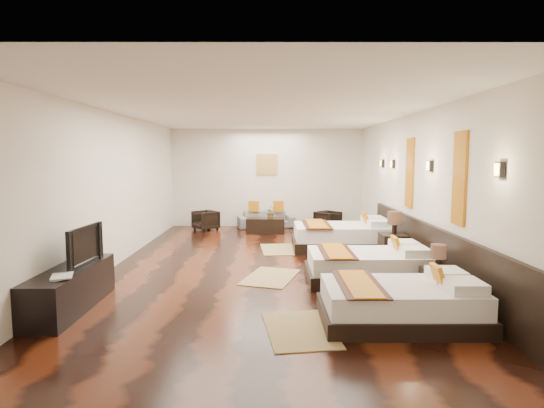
{
  "coord_description": "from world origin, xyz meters",
  "views": [
    {
      "loc": [
        0.12,
        -7.98,
        1.98
      ],
      "look_at": [
        0.14,
        0.41,
        1.1
      ],
      "focal_mm": 29.09,
      "sensor_mm": 36.0,
      "label": 1
    }
  ],
  "objects_px": {
    "tv_console": "(71,289)",
    "book": "(51,278)",
    "bed_near": "(402,303)",
    "sofa": "(266,219)",
    "tv": "(79,246)",
    "nightstand_b": "(394,245)",
    "table_plant": "(271,212)",
    "bed_mid": "(369,266)",
    "armchair_right": "(328,221)",
    "coffee_table": "(266,225)",
    "nightstand_a": "(437,280)",
    "figurine": "(92,245)",
    "bed_far": "(343,236)",
    "armchair_left": "(205,220)"
  },
  "relations": [
    {
      "from": "tv_console",
      "to": "book",
      "type": "height_order",
      "value": "book"
    },
    {
      "from": "book",
      "to": "bed_near",
      "type": "bearing_deg",
      "value": 0.25
    },
    {
      "from": "sofa",
      "to": "tv_console",
      "type": "bearing_deg",
      "value": -122.86
    },
    {
      "from": "tv",
      "to": "book",
      "type": "xyz_separation_m",
      "value": [
        -0.05,
        -0.68,
        -0.25
      ]
    },
    {
      "from": "nightstand_b",
      "to": "table_plant",
      "type": "bearing_deg",
      "value": 124.96
    },
    {
      "from": "bed_mid",
      "to": "armchair_right",
      "type": "xyz_separation_m",
      "value": [
        -0.02,
        5.0,
        0.01
      ]
    },
    {
      "from": "coffee_table",
      "to": "nightstand_a",
      "type": "bearing_deg",
      "value": -65.88
    },
    {
      "from": "nightstand_b",
      "to": "table_plant",
      "type": "height_order",
      "value": "nightstand_b"
    },
    {
      "from": "bed_mid",
      "to": "table_plant",
      "type": "xyz_separation_m",
      "value": [
        -1.59,
        4.6,
        0.3
      ]
    },
    {
      "from": "nightstand_a",
      "to": "coffee_table",
      "type": "height_order",
      "value": "nightstand_a"
    },
    {
      "from": "bed_near",
      "to": "figurine",
      "type": "distance_m",
      "value": 4.39
    },
    {
      "from": "figurine",
      "to": "table_plant",
      "type": "bearing_deg",
      "value": 63.29
    },
    {
      "from": "table_plant",
      "to": "book",
      "type": "bearing_deg",
      "value": -112.1
    },
    {
      "from": "nightstand_a",
      "to": "bed_mid",
      "type": "bearing_deg",
      "value": 128.76
    },
    {
      "from": "tv",
      "to": "armchair_right",
      "type": "relative_size",
      "value": 1.57
    },
    {
      "from": "bed_near",
      "to": "book",
      "type": "xyz_separation_m",
      "value": [
        -4.19,
        -0.02,
        0.32
      ]
    },
    {
      "from": "bed_far",
      "to": "book",
      "type": "height_order",
      "value": "bed_far"
    },
    {
      "from": "bed_far",
      "to": "tv_console",
      "type": "bearing_deg",
      "value": -137.36
    },
    {
      "from": "figurine",
      "to": "coffee_table",
      "type": "xyz_separation_m",
      "value": [
        2.48,
        5.16,
        -0.51
      ]
    },
    {
      "from": "tv_console",
      "to": "book",
      "type": "bearing_deg",
      "value": -90.0
    },
    {
      "from": "tv",
      "to": "sofa",
      "type": "bearing_deg",
      "value": -16.34
    },
    {
      "from": "tv",
      "to": "figurine",
      "type": "distance_m",
      "value": 0.57
    },
    {
      "from": "nightstand_b",
      "to": "armchair_left",
      "type": "xyz_separation_m",
      "value": [
        -4.13,
        3.78,
        -0.07
      ]
    },
    {
      "from": "tv",
      "to": "figurine",
      "type": "relative_size",
      "value": 2.94
    },
    {
      "from": "bed_far",
      "to": "tv_console",
      "type": "xyz_separation_m",
      "value": [
        -4.2,
        -3.86,
        -0.0
      ]
    },
    {
      "from": "figurine",
      "to": "armchair_right",
      "type": "distance_m",
      "value": 6.99
    },
    {
      "from": "bed_near",
      "to": "tv_console",
      "type": "relative_size",
      "value": 1.05
    },
    {
      "from": "figurine",
      "to": "armchair_left",
      "type": "xyz_separation_m",
      "value": [
        0.82,
        5.63,
        -0.44
      ]
    },
    {
      "from": "bed_far",
      "to": "sofa",
      "type": "height_order",
      "value": "bed_far"
    },
    {
      "from": "bed_mid",
      "to": "coffee_table",
      "type": "height_order",
      "value": "bed_mid"
    },
    {
      "from": "book",
      "to": "sofa",
      "type": "distance_m",
      "value": 7.74
    },
    {
      "from": "nightstand_a",
      "to": "nightstand_b",
      "type": "height_order",
      "value": "nightstand_b"
    },
    {
      "from": "bed_near",
      "to": "nightstand_b",
      "type": "height_order",
      "value": "nightstand_b"
    },
    {
      "from": "bed_near",
      "to": "tv",
      "type": "distance_m",
      "value": 4.24
    },
    {
      "from": "table_plant",
      "to": "tv",
      "type": "bearing_deg",
      "value": -114.02
    },
    {
      "from": "bed_near",
      "to": "bed_mid",
      "type": "relative_size",
      "value": 0.98
    },
    {
      "from": "tv_console",
      "to": "armchair_right",
      "type": "xyz_separation_m",
      "value": [
        4.18,
        6.32,
        -0.01
      ]
    },
    {
      "from": "bed_far",
      "to": "armchair_right",
      "type": "distance_m",
      "value": 2.46
    },
    {
      "from": "figurine",
      "to": "sofa",
      "type": "xyz_separation_m",
      "value": [
        2.48,
        6.08,
        -0.47
      ]
    },
    {
      "from": "figurine",
      "to": "nightstand_a",
      "type": "bearing_deg",
      "value": -4.05
    },
    {
      "from": "tv_console",
      "to": "armchair_right",
      "type": "height_order",
      "value": "tv_console"
    },
    {
      "from": "tv",
      "to": "book",
      "type": "bearing_deg",
      "value": 179.55
    },
    {
      "from": "armchair_right",
      "to": "table_plant",
      "type": "height_order",
      "value": "table_plant"
    },
    {
      "from": "nightstand_a",
      "to": "table_plant",
      "type": "xyz_separation_m",
      "value": [
        -2.34,
        5.54,
        0.27
      ]
    },
    {
      "from": "tv_console",
      "to": "tv",
      "type": "relative_size",
      "value": 1.96
    },
    {
      "from": "bed_mid",
      "to": "coffee_table",
      "type": "xyz_separation_m",
      "value": [
        -1.72,
        4.58,
        -0.05
      ]
    },
    {
      "from": "tv_console",
      "to": "tv",
      "type": "distance_m",
      "value": 0.57
    },
    {
      "from": "bed_near",
      "to": "tv",
      "type": "bearing_deg",
      "value": 170.88
    },
    {
      "from": "bed_mid",
      "to": "tv_console",
      "type": "distance_m",
      "value": 4.4
    },
    {
      "from": "coffee_table",
      "to": "bed_mid",
      "type": "bearing_deg",
      "value": -69.44
    }
  ]
}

